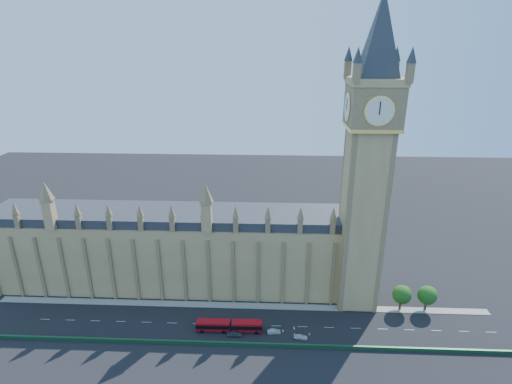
{
  "coord_description": "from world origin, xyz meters",
  "views": [
    {
      "loc": [
        10.2,
        -99.75,
        80.36
      ],
      "look_at": [
        5.44,
        10.0,
        39.69
      ],
      "focal_mm": 28.0,
      "sensor_mm": 36.0,
      "label": 1
    }
  ],
  "objects_px": {
    "red_bus": "(229,326)",
    "car_silver": "(274,332)",
    "car_grey": "(235,334)",
    "car_white": "(301,337)"
  },
  "relations": [
    {
      "from": "car_grey",
      "to": "car_white",
      "type": "height_order",
      "value": "car_grey"
    },
    {
      "from": "red_bus",
      "to": "car_grey",
      "type": "height_order",
      "value": "red_bus"
    },
    {
      "from": "red_bus",
      "to": "car_silver",
      "type": "xyz_separation_m",
      "value": [
        13.36,
        -0.65,
        -1.11
      ]
    },
    {
      "from": "red_bus",
      "to": "car_white",
      "type": "height_order",
      "value": "red_bus"
    },
    {
      "from": "car_grey",
      "to": "car_silver",
      "type": "height_order",
      "value": "car_grey"
    },
    {
      "from": "red_bus",
      "to": "car_white",
      "type": "relative_size",
      "value": 4.81
    },
    {
      "from": "car_white",
      "to": "car_silver",
      "type": "bearing_deg",
      "value": 82.49
    },
    {
      "from": "car_grey",
      "to": "car_silver",
      "type": "xyz_separation_m",
      "value": [
        11.53,
        1.6,
        -0.09
      ]
    },
    {
      "from": "red_bus",
      "to": "car_grey",
      "type": "bearing_deg",
      "value": -51.41
    },
    {
      "from": "red_bus",
      "to": "car_white",
      "type": "distance_m",
      "value": 21.35
    }
  ]
}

